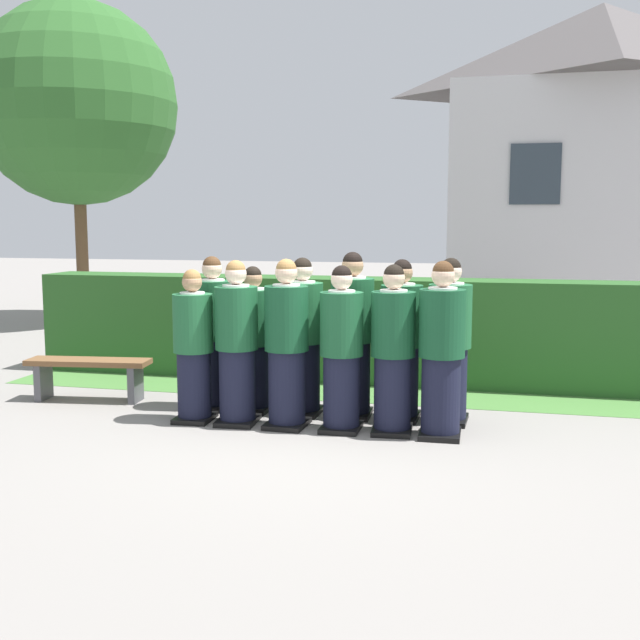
{
  "coord_description": "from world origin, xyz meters",
  "views": [
    {
      "loc": [
        1.8,
        -7.24,
        2.05
      ],
      "look_at": [
        0.0,
        0.28,
        1.05
      ],
      "focal_mm": 43.25,
      "sensor_mm": 36.0,
      "label": 1
    }
  ],
  "objects_px": {
    "student_front_row_5": "(442,354)",
    "student_rear_row_0": "(213,336)",
    "student_front_row_1": "(237,346)",
    "student_front_row_2": "(287,348)",
    "student_front_row_4": "(393,353)",
    "student_front_row_3": "(341,353)",
    "student_rear_row_1": "(254,343)",
    "wooden_bench": "(89,370)",
    "student_front_row_0": "(194,349)",
    "student_rear_row_5": "(449,345)",
    "student_rear_row_2": "(303,340)",
    "student_rear_row_3": "(352,339)",
    "student_rear_row_4": "(401,344)"
  },
  "relations": [
    {
      "from": "student_rear_row_0",
      "to": "student_rear_row_5",
      "type": "height_order",
      "value": "student_rear_row_5"
    },
    {
      "from": "student_front_row_5",
      "to": "student_rear_row_3",
      "type": "bearing_deg",
      "value": 149.94
    },
    {
      "from": "student_front_row_1",
      "to": "student_front_row_5",
      "type": "distance_m",
      "value": 2.05
    },
    {
      "from": "student_rear_row_3",
      "to": "wooden_bench",
      "type": "height_order",
      "value": "student_rear_row_3"
    },
    {
      "from": "student_front_row_1",
      "to": "student_front_row_2",
      "type": "relative_size",
      "value": 0.99
    },
    {
      "from": "student_front_row_5",
      "to": "wooden_bench",
      "type": "xyz_separation_m",
      "value": [
        -4.03,
        0.55,
        -0.45
      ]
    },
    {
      "from": "student_front_row_2",
      "to": "student_rear_row_0",
      "type": "relative_size",
      "value": 1.01
    },
    {
      "from": "student_front_row_3",
      "to": "wooden_bench",
      "type": "height_order",
      "value": "student_front_row_3"
    },
    {
      "from": "student_rear_row_1",
      "to": "wooden_bench",
      "type": "height_order",
      "value": "student_rear_row_1"
    },
    {
      "from": "student_rear_row_1",
      "to": "student_rear_row_5",
      "type": "relative_size",
      "value": 0.93
    },
    {
      "from": "student_rear_row_2",
      "to": "wooden_bench",
      "type": "xyz_separation_m",
      "value": [
        -2.53,
        0.0,
        -0.44
      ]
    },
    {
      "from": "student_rear_row_1",
      "to": "student_rear_row_0",
      "type": "bearing_deg",
      "value": 179.32
    },
    {
      "from": "student_front_row_1",
      "to": "student_front_row_3",
      "type": "relative_size",
      "value": 1.02
    },
    {
      "from": "student_front_row_0",
      "to": "student_rear_row_3",
      "type": "bearing_deg",
      "value": 20.14
    },
    {
      "from": "student_rear_row_2",
      "to": "student_rear_row_5",
      "type": "relative_size",
      "value": 0.99
    },
    {
      "from": "student_rear_row_1",
      "to": "student_front_row_1",
      "type": "bearing_deg",
      "value": -89.47
    },
    {
      "from": "student_front_row_5",
      "to": "student_rear_row_0",
      "type": "bearing_deg",
      "value": 167.51
    },
    {
      "from": "student_rear_row_2",
      "to": "student_front_row_4",
      "type": "bearing_deg",
      "value": -26.56
    },
    {
      "from": "student_rear_row_4",
      "to": "student_rear_row_1",
      "type": "bearing_deg",
      "value": -179.41
    },
    {
      "from": "student_front_row_3",
      "to": "student_front_row_5",
      "type": "relative_size",
      "value": 0.97
    },
    {
      "from": "student_rear_row_5",
      "to": "student_rear_row_0",
      "type": "bearing_deg",
      "value": 179.91
    },
    {
      "from": "student_front_row_0",
      "to": "student_front_row_4",
      "type": "distance_m",
      "value": 2.05
    },
    {
      "from": "student_front_row_3",
      "to": "student_front_row_1",
      "type": "bearing_deg",
      "value": 179.36
    },
    {
      "from": "student_front_row_1",
      "to": "student_rear_row_1",
      "type": "bearing_deg",
      "value": 90.53
    },
    {
      "from": "wooden_bench",
      "to": "student_front_row_0",
      "type": "bearing_deg",
      "value": -19.88
    },
    {
      "from": "student_front_row_3",
      "to": "student_rear_row_2",
      "type": "xyz_separation_m",
      "value": [
        -0.54,
        0.55,
        0.02
      ]
    },
    {
      "from": "student_rear_row_1",
      "to": "student_rear_row_5",
      "type": "height_order",
      "value": "student_rear_row_5"
    },
    {
      "from": "student_rear_row_0",
      "to": "student_rear_row_1",
      "type": "height_order",
      "value": "student_rear_row_0"
    },
    {
      "from": "student_front_row_0",
      "to": "wooden_bench",
      "type": "bearing_deg",
      "value": 160.12
    },
    {
      "from": "student_front_row_2",
      "to": "student_rear_row_4",
      "type": "relative_size",
      "value": 1.01
    },
    {
      "from": "student_rear_row_1",
      "to": "student_rear_row_5",
      "type": "xyz_separation_m",
      "value": [
        2.09,
        0.0,
        0.06
      ]
    },
    {
      "from": "wooden_bench",
      "to": "student_rear_row_5",
      "type": "bearing_deg",
      "value": 0.09
    },
    {
      "from": "student_rear_row_3",
      "to": "student_rear_row_5",
      "type": "relative_size",
      "value": 1.03
    },
    {
      "from": "student_front_row_2",
      "to": "student_front_row_4",
      "type": "xyz_separation_m",
      "value": [
        1.06,
        0.03,
        -0.02
      ]
    },
    {
      "from": "student_front_row_2",
      "to": "student_rear_row_1",
      "type": "relative_size",
      "value": 1.07
    },
    {
      "from": "student_rear_row_2",
      "to": "student_front_row_0",
      "type": "bearing_deg",
      "value": -151.42
    },
    {
      "from": "student_front_row_0",
      "to": "student_front_row_2",
      "type": "height_order",
      "value": "student_front_row_2"
    },
    {
      "from": "student_front_row_3",
      "to": "student_rear_row_1",
      "type": "height_order",
      "value": "student_front_row_3"
    },
    {
      "from": "student_rear_row_2",
      "to": "wooden_bench",
      "type": "bearing_deg",
      "value": 179.99
    },
    {
      "from": "student_front_row_3",
      "to": "student_rear_row_0",
      "type": "relative_size",
      "value": 0.97
    },
    {
      "from": "student_rear_row_1",
      "to": "student_rear_row_4",
      "type": "distance_m",
      "value": 1.6
    },
    {
      "from": "student_rear_row_2",
      "to": "student_rear_row_3",
      "type": "height_order",
      "value": "student_rear_row_3"
    },
    {
      "from": "student_front_row_2",
      "to": "wooden_bench",
      "type": "height_order",
      "value": "student_front_row_2"
    },
    {
      "from": "student_front_row_3",
      "to": "wooden_bench",
      "type": "distance_m",
      "value": 3.15
    },
    {
      "from": "student_front_row_3",
      "to": "student_rear_row_1",
      "type": "relative_size",
      "value": 1.04
    },
    {
      "from": "student_front_row_1",
      "to": "student_rear_row_5",
      "type": "bearing_deg",
      "value": 14.79
    },
    {
      "from": "student_front_row_5",
      "to": "student_rear_row_3",
      "type": "relative_size",
      "value": 0.97
    },
    {
      "from": "student_rear_row_3",
      "to": "student_front_row_5",
      "type": "bearing_deg",
      "value": -30.06
    },
    {
      "from": "student_front_row_0",
      "to": "student_rear_row_2",
      "type": "distance_m",
      "value": 1.15
    },
    {
      "from": "student_front_row_5",
      "to": "student_front_row_3",
      "type": "bearing_deg",
      "value": -179.51
    }
  ]
}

